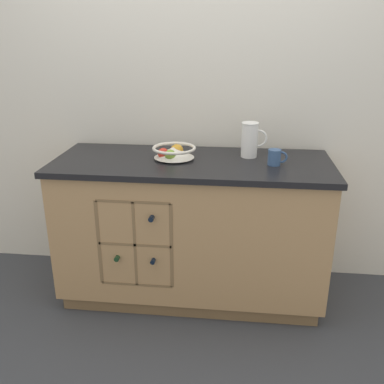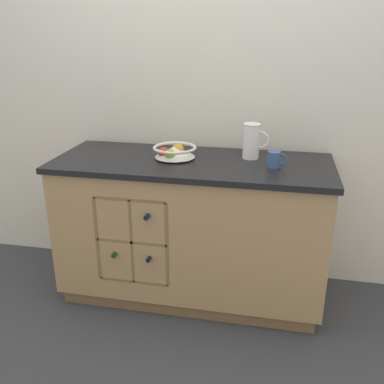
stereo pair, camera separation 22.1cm
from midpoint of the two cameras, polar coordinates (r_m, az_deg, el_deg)
The scene contains 6 objects.
ground_plane at distance 2.94m, azimuth -2.21°, elevation -13.11°, with size 14.00×14.00×0.00m, color #383A3F.
back_wall at distance 2.84m, azimuth -1.41°, elevation 13.40°, with size 4.40×0.06×2.55m, color silver.
kitchen_island at distance 2.71m, azimuth -2.42°, elevation -4.97°, with size 1.66×0.68×0.91m.
fruit_bowl at distance 2.58m, azimuth -4.94°, elevation 5.39°, with size 0.26×0.26×0.09m.
white_pitcher at distance 2.61m, azimuth 5.34°, elevation 7.02°, with size 0.16×0.10×0.21m.
ceramic_mug at distance 2.47m, azimuth 8.52°, elevation 4.57°, with size 0.11×0.07×0.09m.
Camera 1 is at (0.27, -2.43, 1.64)m, focal length 40.00 mm.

